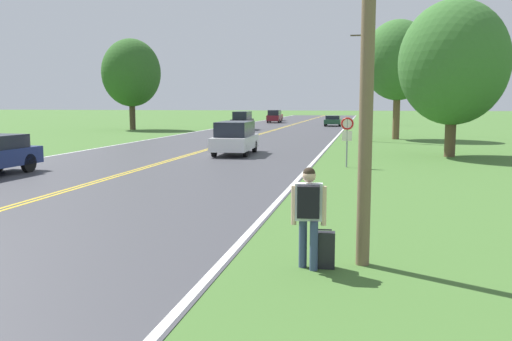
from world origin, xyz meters
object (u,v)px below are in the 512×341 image
at_px(car_white_suv_mid_near, 235,137).
at_px(car_black_suv_mid_far, 242,120).
at_px(traffic_sign, 347,130).
at_px(car_red_sedan_horizon, 275,116).
at_px(hitchhiker_person, 309,208).
at_px(tree_mid_treeline, 398,60).
at_px(car_maroon_suv_distant, 274,116).
at_px(suitcase, 324,250).
at_px(tree_behind_sign, 453,63).
at_px(car_dark_green_sedan_receding, 333,120).
at_px(tree_right_cluster, 131,73).

height_order(car_white_suv_mid_near, car_black_suv_mid_far, car_black_suv_mid_far).
xyz_separation_m(traffic_sign, car_red_sedan_horizon, (-13.69, 61.95, -0.86)).
relative_size(car_white_suv_mid_near, car_black_suv_mid_far, 1.03).
height_order(hitchhiker_person, tree_mid_treeline, tree_mid_treeline).
bearing_deg(car_black_suv_mid_far, car_maroon_suv_distant, -2.00).
bearing_deg(tree_mid_treeline, car_red_sedan_horizon, 111.89).
bearing_deg(suitcase, car_black_suv_mid_far, 10.36).
relative_size(hitchhiker_person, car_red_sedan_horizon, 0.38).
xyz_separation_m(car_white_suv_mid_near, car_red_sedan_horizon, (-7.32, 57.06, -0.13)).
height_order(tree_behind_sign, car_dark_green_sedan_receding, tree_behind_sign).
distance_m(suitcase, car_black_suv_mid_far, 48.91).
relative_size(tree_right_cluster, car_dark_green_sedan_receding, 2.30).
distance_m(car_white_suv_mid_near, car_black_suv_mid_far, 27.76).
height_order(hitchhiker_person, car_red_sedan_horizon, hitchhiker_person).
bearing_deg(hitchhiker_person, tree_right_cluster, 23.31).
relative_size(hitchhiker_person, suitcase, 2.56).
bearing_deg(tree_mid_treeline, traffic_sign, -98.87).
relative_size(car_dark_green_sedan_receding, car_red_sedan_horizon, 0.90).
bearing_deg(car_maroon_suv_distant, traffic_sign, -168.83).
bearing_deg(car_maroon_suv_distant, car_white_suv_mid_near, -174.81).
relative_size(tree_behind_sign, car_maroon_suv_distant, 2.08).
xyz_separation_m(tree_behind_sign, car_maroon_suv_distant, (-17.64, 47.41, -4.02)).
bearing_deg(car_dark_green_sedan_receding, tree_right_cluster, -56.96).
bearing_deg(car_dark_green_sedan_receding, tree_behind_sign, 12.67).
bearing_deg(suitcase, tree_behind_sign, -17.78).
xyz_separation_m(tree_behind_sign, car_black_suv_mid_far, (-17.48, 26.04, -3.94)).
relative_size(hitchhiker_person, car_white_suv_mid_near, 0.36).
xyz_separation_m(traffic_sign, tree_mid_treeline, (3.13, 20.08, 4.50)).
relative_size(suitcase, tree_mid_treeline, 0.07).
relative_size(suitcase, car_dark_green_sedan_receding, 0.17).
bearing_deg(car_white_suv_mid_near, tree_behind_sign, 92.85).
bearing_deg(tree_mid_treeline, tree_right_cluster, 159.40).
bearing_deg(tree_behind_sign, car_white_suv_mid_near, -174.62).
relative_size(tree_behind_sign, tree_mid_treeline, 0.88).
xyz_separation_m(tree_behind_sign, car_red_sedan_horizon, (-18.95, 55.96, -4.15)).
bearing_deg(tree_right_cluster, car_maroon_suv_distant, 63.30).
bearing_deg(car_dark_green_sedan_receding, car_red_sedan_horizon, -150.42).
bearing_deg(car_white_suv_mid_near, traffic_sign, 49.91).
height_order(suitcase, tree_mid_treeline, tree_mid_treeline).
distance_m(traffic_sign, car_black_suv_mid_far, 34.29).
height_order(hitchhiker_person, car_maroon_suv_distant, car_maroon_suv_distant).
bearing_deg(car_red_sedan_horizon, tree_behind_sign, -162.37).
bearing_deg(hitchhiker_person, car_maroon_suv_distant, 5.81).
height_order(hitchhiker_person, suitcase, hitchhiker_person).
height_order(hitchhiker_person, car_dark_green_sedan_receding, hitchhiker_person).
xyz_separation_m(car_dark_green_sedan_receding, car_maroon_suv_distant, (-9.05, 9.60, 0.26)).
xyz_separation_m(tree_mid_treeline, tree_right_cluster, (-27.14, 10.20, -0.13)).
xyz_separation_m(tree_mid_treeline, car_white_suv_mid_near, (-9.50, -15.18, -5.23)).
xyz_separation_m(tree_behind_sign, car_dark_green_sedan_receding, (-8.59, 37.81, -4.28)).
distance_m(suitcase, tree_right_cluster, 51.89).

